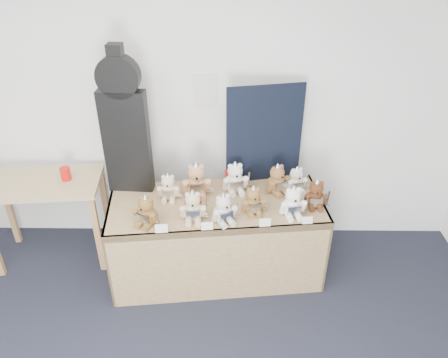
{
  "coord_description": "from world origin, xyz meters",
  "views": [
    {
      "loc": [
        0.83,
        -1.03,
        2.79
      ],
      "look_at": [
        0.8,
        1.82,
        1.03
      ],
      "focal_mm": 35.0,
      "sensor_mm": 36.0,
      "label": 1
    }
  ],
  "objects_px": {
    "guitar_case": "(124,124)",
    "teddy_front_far_right": "(293,203)",
    "teddy_back_right": "(277,180)",
    "teddy_back_left": "(168,188)",
    "side_table": "(45,194)",
    "teddy_front_centre": "(224,209)",
    "display_table": "(217,223)",
    "teddy_front_right": "(253,201)",
    "teddy_front_far_left": "(146,212)",
    "teddy_back_centre_right": "(235,179)",
    "teddy_front_end": "(316,195)",
    "teddy_back_centre_left": "(197,181)",
    "teddy_front_left": "(193,207)",
    "teddy_back_end": "(296,180)",
    "red_cup": "(66,174)"
  },
  "relations": [
    {
      "from": "teddy_front_far_left",
      "to": "teddy_back_centre_right",
      "type": "relative_size",
      "value": 0.92
    },
    {
      "from": "teddy_front_centre",
      "to": "teddy_front_end",
      "type": "bearing_deg",
      "value": -8.34
    },
    {
      "from": "teddy_front_end",
      "to": "teddy_front_left",
      "type": "bearing_deg",
      "value": -167.82
    },
    {
      "from": "side_table",
      "to": "teddy_front_far_right",
      "type": "height_order",
      "value": "teddy_front_far_right"
    },
    {
      "from": "side_table",
      "to": "teddy_front_centre",
      "type": "relative_size",
      "value": 3.74
    },
    {
      "from": "teddy_back_left",
      "to": "teddy_front_far_right",
      "type": "bearing_deg",
      "value": -13.65
    },
    {
      "from": "red_cup",
      "to": "teddy_back_end",
      "type": "bearing_deg",
      "value": -0.73
    },
    {
      "from": "teddy_back_right",
      "to": "teddy_back_left",
      "type": "bearing_deg",
      "value": 154.32
    },
    {
      "from": "red_cup",
      "to": "teddy_front_left",
      "type": "distance_m",
      "value": 1.21
    },
    {
      "from": "display_table",
      "to": "guitar_case",
      "type": "bearing_deg",
      "value": 152.84
    },
    {
      "from": "teddy_front_end",
      "to": "teddy_front_far_left",
      "type": "bearing_deg",
      "value": -168.08
    },
    {
      "from": "teddy_front_centre",
      "to": "teddy_back_centre_right",
      "type": "xyz_separation_m",
      "value": [
        0.09,
        0.43,
        0.01
      ]
    },
    {
      "from": "display_table",
      "to": "teddy_front_right",
      "type": "height_order",
      "value": "teddy_front_right"
    },
    {
      "from": "teddy_back_centre_right",
      "to": "teddy_front_right",
      "type": "bearing_deg",
      "value": -77.14
    },
    {
      "from": "teddy_front_left",
      "to": "teddy_back_centre_right",
      "type": "relative_size",
      "value": 0.93
    },
    {
      "from": "teddy_front_right",
      "to": "teddy_back_left",
      "type": "distance_m",
      "value": 0.72
    },
    {
      "from": "teddy_back_end",
      "to": "teddy_back_left",
      "type": "bearing_deg",
      "value": 168.5
    },
    {
      "from": "teddy_back_centre_left",
      "to": "teddy_back_centre_right",
      "type": "height_order",
      "value": "teddy_back_centre_left"
    },
    {
      "from": "teddy_front_end",
      "to": "teddy_back_centre_left",
      "type": "relative_size",
      "value": 0.8
    },
    {
      "from": "teddy_front_far_left",
      "to": "teddy_back_right",
      "type": "xyz_separation_m",
      "value": [
        1.03,
        0.46,
        0.01
      ]
    },
    {
      "from": "teddy_back_right",
      "to": "teddy_front_far_left",
      "type": "bearing_deg",
      "value": 171.29
    },
    {
      "from": "teddy_front_right",
      "to": "teddy_back_centre_left",
      "type": "height_order",
      "value": "teddy_back_centre_left"
    },
    {
      "from": "teddy_back_right",
      "to": "teddy_back_end",
      "type": "bearing_deg",
      "value": -23.22
    },
    {
      "from": "teddy_back_centre_left",
      "to": "teddy_back_centre_right",
      "type": "distance_m",
      "value": 0.33
    },
    {
      "from": "display_table",
      "to": "teddy_back_right",
      "type": "xyz_separation_m",
      "value": [
        0.5,
        0.24,
        0.27
      ]
    },
    {
      "from": "red_cup",
      "to": "teddy_front_far_left",
      "type": "xyz_separation_m",
      "value": [
        0.77,
        -0.51,
        -0.02
      ]
    },
    {
      "from": "teddy_back_left",
      "to": "teddy_back_end",
      "type": "distance_m",
      "value": 1.08
    },
    {
      "from": "guitar_case",
      "to": "teddy_back_centre_right",
      "type": "height_order",
      "value": "guitar_case"
    },
    {
      "from": "guitar_case",
      "to": "teddy_back_centre_right",
      "type": "bearing_deg",
      "value": 1.93
    },
    {
      "from": "teddy_front_centre",
      "to": "teddy_front_end",
      "type": "xyz_separation_m",
      "value": [
        0.74,
        0.21,
        -0.0
      ]
    },
    {
      "from": "side_table",
      "to": "guitar_case",
      "type": "xyz_separation_m",
      "value": [
        0.77,
        0.02,
        0.66
      ]
    },
    {
      "from": "red_cup",
      "to": "teddy_front_left",
      "type": "bearing_deg",
      "value": -21.75
    },
    {
      "from": "display_table",
      "to": "guitar_case",
      "type": "height_order",
      "value": "guitar_case"
    },
    {
      "from": "display_table",
      "to": "side_table",
      "type": "xyz_separation_m",
      "value": [
        -1.51,
        0.26,
        0.11
      ]
    },
    {
      "from": "teddy_back_left",
      "to": "teddy_front_far_left",
      "type": "bearing_deg",
      "value": -111.19
    },
    {
      "from": "red_cup",
      "to": "teddy_back_right",
      "type": "distance_m",
      "value": 1.8
    },
    {
      "from": "teddy_front_far_left",
      "to": "teddy_back_centre_left",
      "type": "bearing_deg",
      "value": 70.79
    },
    {
      "from": "teddy_front_centre",
      "to": "side_table",
      "type": "bearing_deg",
      "value": 139.91
    },
    {
      "from": "guitar_case",
      "to": "teddy_front_far_right",
      "type": "distance_m",
      "value": 1.47
    },
    {
      "from": "teddy_front_end",
      "to": "teddy_back_left",
      "type": "distance_m",
      "value": 1.2
    },
    {
      "from": "side_table",
      "to": "teddy_back_right",
      "type": "distance_m",
      "value": 2.02
    },
    {
      "from": "teddy_front_right",
      "to": "teddy_back_centre_right",
      "type": "relative_size",
      "value": 0.86
    },
    {
      "from": "side_table",
      "to": "teddy_back_end",
      "type": "xyz_separation_m",
      "value": [
        2.18,
        0.01,
        0.15
      ]
    },
    {
      "from": "display_table",
      "to": "red_cup",
      "type": "xyz_separation_m",
      "value": [
        -1.3,
        0.29,
        0.29
      ]
    },
    {
      "from": "side_table",
      "to": "teddy_front_left",
      "type": "relative_size",
      "value": 3.65
    },
    {
      "from": "display_table",
      "to": "teddy_front_centre",
      "type": "xyz_separation_m",
      "value": [
        0.06,
        -0.18,
        0.27
      ]
    },
    {
      "from": "side_table",
      "to": "teddy_back_centre_right",
      "type": "relative_size",
      "value": 3.41
    },
    {
      "from": "red_cup",
      "to": "teddy_back_centre_left",
      "type": "bearing_deg",
      "value": -5.16
    },
    {
      "from": "teddy_front_left",
      "to": "teddy_back_right",
      "type": "height_order",
      "value": "teddy_back_right"
    },
    {
      "from": "teddy_front_end",
      "to": "teddy_back_centre_right",
      "type": "height_order",
      "value": "teddy_back_centre_right"
    }
  ]
}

